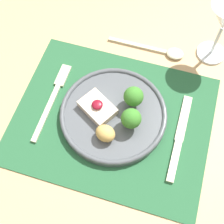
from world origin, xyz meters
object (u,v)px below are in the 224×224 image
object	(u,v)px
dinner_plate	(113,113)
knife	(178,143)
fork	(54,96)
spoon	(163,51)

from	to	relation	value
dinner_plate	knife	xyz separation A→B (m)	(0.16, -0.02, -0.01)
fork	spoon	bearing A→B (deg)	41.35
dinner_plate	spoon	size ratio (longest dim) A/B	1.25
fork	knife	world-z (taller)	knife
knife	spoon	xyz separation A→B (m)	(-0.09, 0.24, -0.00)
dinner_plate	spoon	bearing A→B (deg)	72.07
spoon	dinner_plate	bearing A→B (deg)	-104.70
fork	knife	distance (m)	0.32
dinner_plate	fork	bearing A→B (deg)	176.14
fork	knife	bearing A→B (deg)	-7.57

